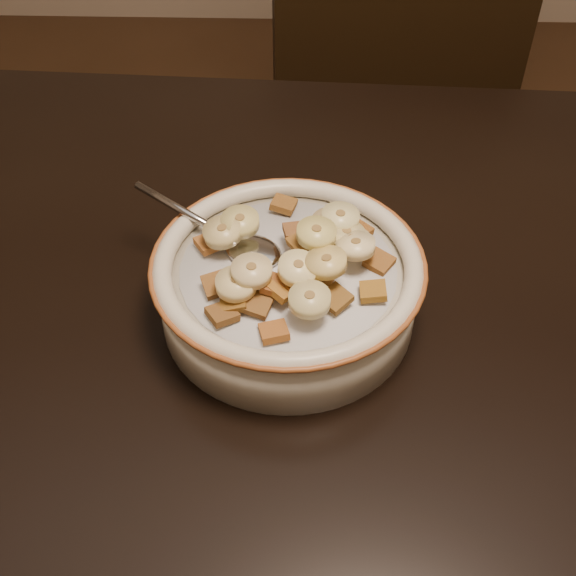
{
  "coord_description": "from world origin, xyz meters",
  "views": [
    {
      "loc": [
        0.03,
        -0.35,
        1.2
      ],
      "look_at": [
        0.02,
        0.06,
        0.78
      ],
      "focal_mm": 45.0,
      "sensor_mm": 36.0,
      "label": 1
    }
  ],
  "objects_px": {
    "cereal_bowl": "(288,292)",
    "spoon": "(253,251)",
    "chair": "(405,171)",
    "table": "(266,385)"
  },
  "relations": [
    {
      "from": "chair",
      "to": "spoon",
      "type": "distance_m",
      "value": 0.65
    },
    {
      "from": "cereal_bowl",
      "to": "spoon",
      "type": "relative_size",
      "value": 4.17
    },
    {
      "from": "table",
      "to": "chair",
      "type": "xyz_separation_m",
      "value": [
        0.19,
        0.61,
        -0.23
      ]
    },
    {
      "from": "spoon",
      "to": "cereal_bowl",
      "type": "bearing_deg",
      "value": 90.0
    },
    {
      "from": "table",
      "to": "cereal_bowl",
      "type": "bearing_deg",
      "value": 77.94
    },
    {
      "from": "chair",
      "to": "spoon",
      "type": "bearing_deg",
      "value": -119.17
    },
    {
      "from": "cereal_bowl",
      "to": "spoon",
      "type": "xyz_separation_m",
      "value": [
        -0.03,
        0.02,
        0.03
      ]
    },
    {
      "from": "table",
      "to": "spoon",
      "type": "xyz_separation_m",
      "value": [
        -0.01,
        0.08,
        0.07
      ]
    },
    {
      "from": "cereal_bowl",
      "to": "spoon",
      "type": "height_order",
      "value": "spoon"
    },
    {
      "from": "cereal_bowl",
      "to": "spoon",
      "type": "distance_m",
      "value": 0.04
    }
  ]
}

